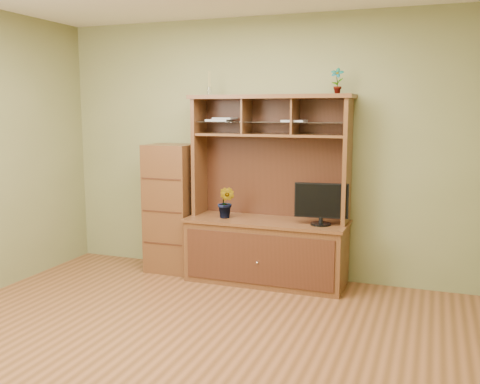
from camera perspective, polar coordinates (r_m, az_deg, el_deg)
The scene contains 8 objects.
room at distance 3.80m, azimuth -7.02°, elevation 2.66°, with size 4.54×4.04×2.74m.
media_hutch at distance 5.47m, azimuth 2.90°, elevation -4.24°, with size 1.66×0.61×1.90m.
monitor at distance 5.19m, azimuth 8.65°, elevation -1.18°, with size 0.51×0.20×0.41m.
orchid_plant at distance 5.47m, azimuth -1.48°, elevation -1.12°, with size 0.18×0.14×0.33m, color #2F561D.
top_plant at distance 5.26m, azimuth 10.31°, elevation 11.60°, with size 0.13×0.09×0.25m, color #386925.
reed_diffuser at distance 5.64m, azimuth -3.29°, elevation 11.24°, with size 0.05×0.05×0.25m.
magazines at distance 5.49m, azimuth 0.49°, elevation 7.70°, with size 1.04×0.20×0.04m.
side_cabinet at distance 5.87m, azimuth -7.30°, elevation -1.70°, with size 0.49×0.45×1.38m.
Camera 1 is at (1.73, -3.36, 1.75)m, focal length 40.00 mm.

